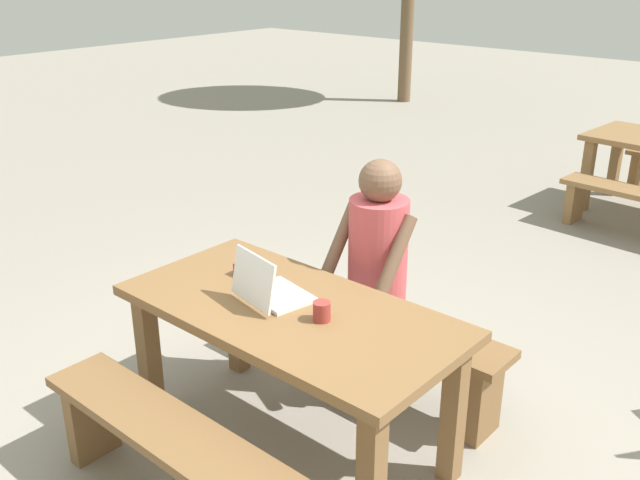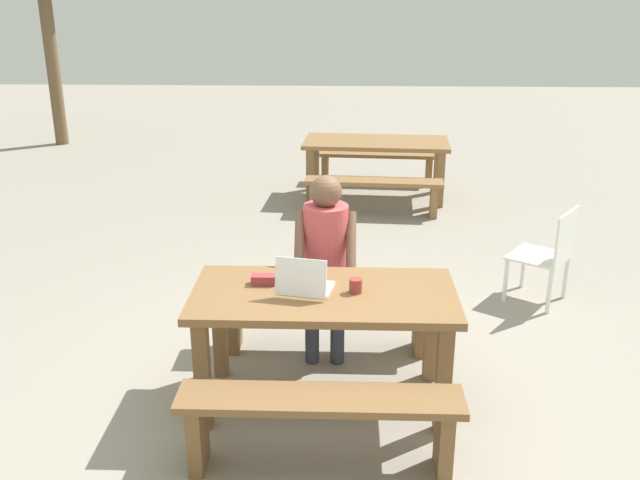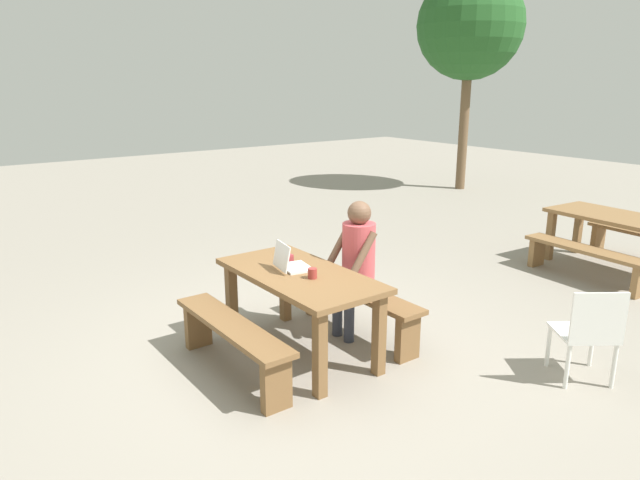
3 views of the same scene
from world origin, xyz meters
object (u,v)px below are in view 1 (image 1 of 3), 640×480
object	(u,v)px
small_pouch	(249,271)
person_seated	(374,260)
picnic_table_front	(291,331)
coffee_mug	(322,311)
laptop	(269,289)

from	to	relation	value
small_pouch	person_seated	bearing A→B (deg)	55.67
picnic_table_front	person_seated	size ratio (longest dim) A/B	1.23
picnic_table_front	person_seated	distance (m)	0.67
picnic_table_front	coffee_mug	distance (m)	0.26
picnic_table_front	small_pouch	size ratio (longest dim) A/B	10.72
small_pouch	coffee_mug	size ratio (longest dim) A/B	1.70
picnic_table_front	coffee_mug	bearing A→B (deg)	1.05
coffee_mug	person_seated	world-z (taller)	person_seated
coffee_mug	laptop	bearing A→B (deg)	-176.24
coffee_mug	person_seated	xyz separation A→B (m)	(-0.20, 0.65, -0.03)
laptop	person_seated	bearing A→B (deg)	-88.32
picnic_table_front	small_pouch	bearing A→B (deg)	164.54
laptop	small_pouch	xyz separation A→B (m)	(-0.26, 0.12, -0.03)
laptop	small_pouch	size ratio (longest dim) A/B	2.38
person_seated	small_pouch	bearing A→B (deg)	-124.33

